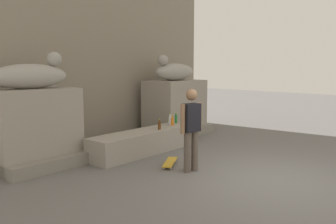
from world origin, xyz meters
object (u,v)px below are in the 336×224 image
object	(u,v)px
statue_reclining_left	(31,75)
bottle_clear	(170,120)
skater	(191,126)
bottle_green	(176,119)
bottle_brown	(159,125)
bottle_orange	(172,121)
skateboard	(170,162)
statue_reclining_right	(174,71)

from	to	relation	value
statue_reclining_left	bottle_clear	distance (m)	3.74
statue_reclining_left	skater	xyz separation A→B (m)	(1.80, -2.83, -1.00)
skater	bottle_green	distance (m)	2.71
bottle_green	bottle_clear	xyz separation A→B (m)	(-0.29, -0.03, -0.00)
skater	bottle_brown	bearing A→B (deg)	72.69
bottle_brown	bottle_orange	size ratio (longest dim) A/B	0.96
bottle_green	skateboard	bearing A→B (deg)	-143.98
statue_reclining_right	bottle_brown	distance (m)	2.69
statue_reclining_left	bottle_clear	xyz separation A→B (m)	(3.40, -0.92, -1.26)
skater	bottle_green	world-z (taller)	skater
bottle_orange	bottle_green	bearing A→B (deg)	25.31
bottle_green	bottle_orange	size ratio (longest dim) A/B	1.09
statue_reclining_right	skateboard	bearing A→B (deg)	40.03
bottle_green	bottle_orange	world-z (taller)	bottle_green
bottle_green	bottle_clear	bearing A→B (deg)	-174.66
statue_reclining_right	skater	world-z (taller)	statue_reclining_right
statue_reclining_right	bottle_orange	bearing A→B (deg)	39.86
bottle_clear	bottle_orange	bearing A→B (deg)	-116.74
skater	bottle_green	xyz separation A→B (m)	(1.89, 1.93, -0.26)
statue_reclining_left	bottle_orange	distance (m)	3.71
bottle_brown	bottle_orange	distance (m)	0.67
skater	bottle_clear	world-z (taller)	skater
statue_reclining_left	bottle_brown	size ratio (longest dim) A/B	6.49
statue_reclining_left	bottle_brown	world-z (taller)	statue_reclining_left
statue_reclining_left	bottle_clear	bearing A→B (deg)	-5.87
statue_reclining_left	skater	distance (m)	3.50
skateboard	bottle_clear	xyz separation A→B (m)	(1.53, 1.29, 0.60)
skateboard	bottle_green	distance (m)	2.33
bottle_clear	skateboard	bearing A→B (deg)	-139.77
skateboard	bottle_green	xyz separation A→B (m)	(1.82, 1.32, 0.60)
statue_reclining_right	bottle_orange	distance (m)	2.16
skateboard	bottle_green	world-z (taller)	bottle_green
statue_reclining_right	bottle_green	bearing A→B (deg)	43.53
bottle_clear	bottle_brown	bearing A→B (deg)	-159.26
skateboard	bottle_orange	bearing A→B (deg)	8.18
skateboard	bottle_orange	size ratio (longest dim) A/B	2.94
bottle_brown	bottle_green	bearing A→B (deg)	16.61
statue_reclining_left	bottle_brown	xyz separation A→B (m)	(2.66, -1.20, -1.28)
statue_reclining_right	bottle_orange	xyz separation A→B (m)	(-1.37, -1.07, -1.27)
skateboard	bottle_orange	distance (m)	1.95
skateboard	bottle_green	bearing A→B (deg)	5.90
statue_reclining_right	bottle_orange	world-z (taller)	statue_reclining_right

